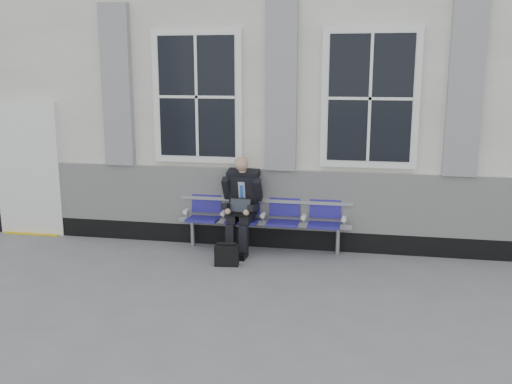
# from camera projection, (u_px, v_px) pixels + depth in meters

# --- Properties ---
(ground) EXTENTS (70.00, 70.00, 0.00)m
(ground) POSITION_uv_depth(u_px,v_px,m) (334.00, 287.00, 7.08)
(ground) COLOR slate
(ground) RESTS_ON ground
(station_building) EXTENTS (14.40, 4.40, 4.49)m
(station_building) POSITION_uv_depth(u_px,v_px,m) (348.00, 94.00, 9.95)
(station_building) COLOR white
(station_building) RESTS_ON ground
(bench) EXTENTS (2.60, 0.47, 0.91)m
(bench) POSITION_uv_depth(u_px,v_px,m) (264.00, 214.00, 8.44)
(bench) COLOR #9EA0A3
(bench) RESTS_ON ground
(businessman) EXTENTS (0.57, 0.77, 1.42)m
(businessman) POSITION_uv_depth(u_px,v_px,m) (242.00, 201.00, 8.33)
(businessman) COLOR black
(businessman) RESTS_ON ground
(briefcase) EXTENTS (0.34, 0.17, 0.34)m
(briefcase) POSITION_uv_depth(u_px,v_px,m) (227.00, 255.00, 7.82)
(briefcase) COLOR black
(briefcase) RESTS_ON ground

